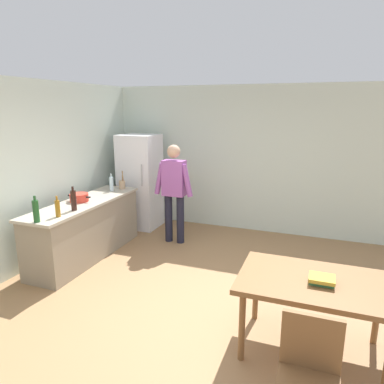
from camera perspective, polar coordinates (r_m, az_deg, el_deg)
ground_plane at (r=4.39m, az=-0.85°, el=-18.08°), size 14.00×14.00×0.00m
wall_back at (r=6.68m, az=8.55°, el=5.29°), size 6.40×0.12×2.70m
wall_left at (r=5.49m, az=-26.26°, el=2.19°), size 0.12×5.60×2.70m
kitchen_counter at (r=5.75m, az=-16.82°, el=-5.78°), size 0.64×2.20×0.90m
refrigerator at (r=6.87m, az=-8.39°, el=1.70°), size 0.70×0.67×1.80m
person at (r=5.95m, az=-2.94°, el=0.75°), size 0.70×0.22×1.70m
dining_table at (r=3.57m, az=19.32°, el=-14.46°), size 1.40×0.90×0.75m
chair at (r=2.83m, az=18.42°, el=-26.01°), size 0.42×0.42×0.91m
cooking_pot at (r=5.63m, az=-17.85°, el=-0.85°), size 0.40×0.28×0.12m
utensil_jar at (r=6.31m, az=-11.29°, el=1.25°), size 0.11×0.11×0.32m
bottle_wine_green at (r=4.79m, az=-24.02°, el=-2.83°), size 0.08×0.08×0.34m
bottle_wine_dark at (r=5.15m, az=-18.68°, el=-1.27°), size 0.08×0.08×0.34m
bottle_water_clear at (r=6.17m, az=-12.95°, el=1.32°), size 0.07×0.07×0.30m
bottle_oil_amber at (r=4.93m, az=-20.99°, el=-2.48°), size 0.06×0.06×0.28m
book_stack at (r=3.49m, az=20.33°, el=-13.18°), size 0.23×0.22×0.07m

